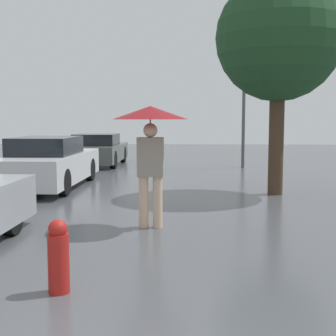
% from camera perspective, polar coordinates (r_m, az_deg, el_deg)
% --- Properties ---
extents(pedestrian, '(1.19, 1.19, 1.93)m').
position_cam_1_polar(pedestrian, '(7.35, -2.17, 4.81)').
color(pedestrian, beige).
rests_on(pedestrian, ground_plane).
extents(parked_car_middle, '(1.67, 4.38, 1.28)m').
position_cam_1_polar(parked_car_middle, '(12.19, -14.33, 0.54)').
color(parked_car_middle, silver).
rests_on(parked_car_middle, ground_plane).
extents(parked_car_farthest, '(1.75, 3.80, 1.17)m').
position_cam_1_polar(parked_car_farthest, '(17.64, -8.59, 2.15)').
color(parked_car_farthest, '#4C514C').
rests_on(parked_car_farthest, ground_plane).
extents(tree, '(2.81, 2.81, 4.93)m').
position_cam_1_polar(tree, '(11.08, 13.34, 15.02)').
color(tree, '#473323').
rests_on(tree, ground_plane).
extents(street_lamp, '(0.24, 0.24, 5.02)m').
position_cam_1_polar(street_lamp, '(16.74, 9.26, 9.86)').
color(street_lamp, '#515456').
rests_on(street_lamp, ground_plane).
extents(fire_hydrant, '(0.21, 0.21, 0.74)m').
position_cam_1_polar(fire_hydrant, '(4.85, -13.21, -10.44)').
color(fire_hydrant, '#B21E19').
rests_on(fire_hydrant, ground_plane).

